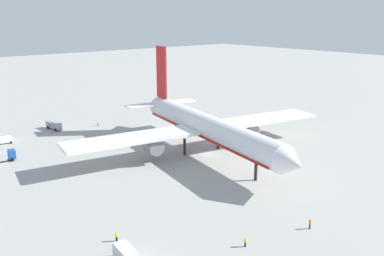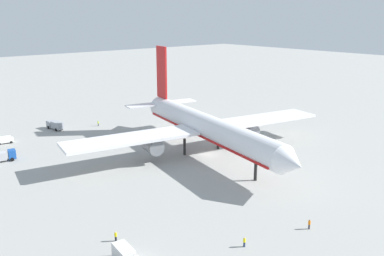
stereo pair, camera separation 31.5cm
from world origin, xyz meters
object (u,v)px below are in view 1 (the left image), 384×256
service_truck_0 (55,125)px  ground_worker_1 (310,224)px  service_truck_2 (3,156)px  traffic_cone_0 (268,116)px  service_van (4,140)px  baggage_cart_0 (158,110)px  airliner (205,127)px  ground_worker_2 (245,242)px  ground_worker_5 (117,236)px  ground_worker_3 (98,123)px

service_truck_0 → ground_worker_1: size_ratio=4.17×
service_truck_2 → traffic_cone_0: size_ratio=10.62×
service_van → baggage_cart_0: service_van is taller
airliner → ground_worker_2: size_ratio=44.32×
service_truck_2 → traffic_cone_0: 85.62m
service_truck_2 → ground_worker_2: service_truck_2 is taller
service_van → ground_worker_5: service_van is taller
baggage_cart_0 → ground_worker_3: (6.24, -28.07, 0.61)m
airliner → traffic_cone_0: 46.38m
ground_worker_2 → ground_worker_1: bearing=75.7°
service_truck_0 → traffic_cone_0: size_ratio=12.92×
traffic_cone_0 → ground_worker_3: bearing=-118.4°
service_van → baggage_cart_0: (-6.61, 56.94, -0.77)m
service_truck_2 → baggage_cart_0: (-21.81, 61.81, -1.13)m
service_van → ground_worker_1: size_ratio=2.85×
service_truck_2 → service_truck_0: bearing=133.4°
service_truck_0 → ground_worker_5: service_truck_0 is taller
ground_worker_3 → ground_worker_5: ground_worker_3 is taller
airliner → ground_worker_5: size_ratio=43.24×
service_truck_2 → ground_worker_3: bearing=114.8°
baggage_cart_0 → ground_worker_1: 95.65m
airliner → ground_worker_5: airliner is taller
ground_worker_3 → traffic_cone_0: ground_worker_3 is taller
baggage_cart_0 → ground_worker_5: ground_worker_5 is taller
service_truck_0 → traffic_cone_0: bearing=62.9°
service_truck_0 → baggage_cart_0: 40.32m
service_truck_0 → service_truck_2: bearing=-46.6°
service_van → ground_worker_1: bearing=15.8°
service_truck_0 → traffic_cone_0: (32.36, 63.24, -1.17)m
ground_worker_5 → service_truck_2: bearing=-178.1°
service_truck_0 → ground_worker_3: (4.79, 12.21, -0.57)m
airliner → service_truck_2: airliner is taller
service_van → ground_worker_3: service_van is taller
ground_worker_1 → airliner: bearing=162.2°
airliner → ground_worker_1: 43.34m
ground_worker_1 → ground_worker_3: 83.52m
service_truck_0 → ground_worker_1: (88.13, 6.75, -0.58)m
service_truck_2 → ground_worker_2: (64.61, 15.93, -0.59)m
service_van → ground_worker_3: 28.87m
airliner → baggage_cart_0: (-48.74, 20.42, -6.85)m
baggage_cart_0 → ground_worker_5: (72.18, -60.12, 0.57)m
service_truck_0 → ground_worker_1: 88.39m
traffic_cone_0 → service_van: bearing=-108.8°
service_truck_2 → ground_worker_3: 37.16m
airliner → traffic_cone_0: size_ratio=129.83×
service_truck_0 → ground_worker_5: 73.47m
service_truck_2 → ground_worker_1: bearing=22.7°
ground_worker_5 → ground_worker_3: bearing=154.1°
service_van → ground_worker_5: size_ratio=2.95×
ground_worker_2 → traffic_cone_0: (-52.61, 68.84, -0.54)m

